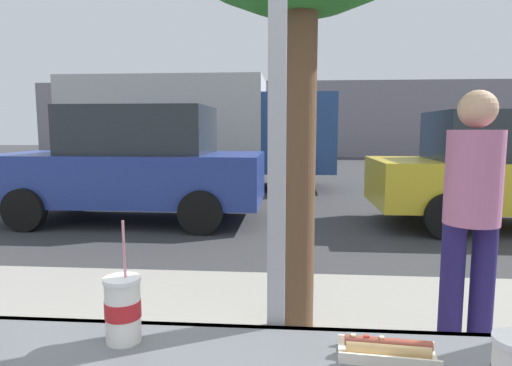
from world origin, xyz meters
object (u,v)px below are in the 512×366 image
box_truck (197,128)px  pedestrian (472,208)px  parked_car_blue (134,165)px  hotdog_tray_near (387,349)px  soda_cup_left (123,308)px

box_truck → pedestrian: size_ratio=4.10×
parked_car_blue → box_truck: bearing=87.9°
parked_car_blue → box_truck: box_truck is taller
hotdog_tray_near → box_truck: (-2.63, 10.10, 0.57)m
hotdog_tray_near → box_truck: bearing=104.6°
box_truck → pedestrian: box_truck is taller
parked_car_blue → box_truck: size_ratio=0.64×
hotdog_tray_near → pedestrian: bearing=62.7°
hotdog_tray_near → parked_car_blue: 6.52m
hotdog_tray_near → soda_cup_left: bearing=177.2°
pedestrian → soda_cup_left: bearing=-133.7°
soda_cup_left → box_truck: bearing=101.0°
hotdog_tray_near → pedestrian: (0.84, 1.62, 0.07)m
soda_cup_left → pedestrian: bearing=46.3°
hotdog_tray_near → parked_car_blue: (-2.78, 5.89, -0.04)m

